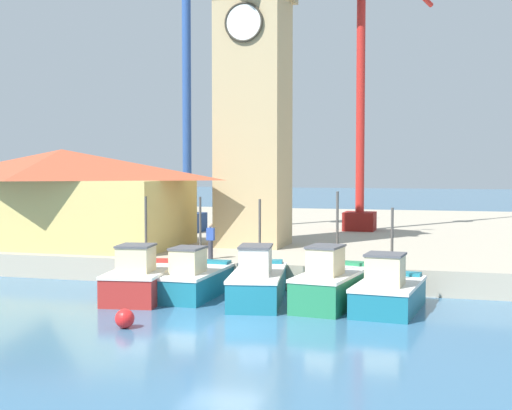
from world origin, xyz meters
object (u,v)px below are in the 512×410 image
Objects in this scene: fishing_boat_left_outer at (195,279)px; fishing_boat_center at (388,291)px; mooring_buoy at (125,319)px; port_crane_near at (363,119)px; dock_worker_near_tower at (211,240)px; fishing_boat_left_inner at (258,282)px; warehouse_left at (62,197)px; clock_tower at (254,85)px; fishing_boat_mid_left at (332,284)px; port_crane_far at (188,101)px; fishing_boat_far_left at (142,280)px.

fishing_boat_center is (7.82, -0.82, 0.01)m from fishing_boat_left_outer.
fishing_boat_center is 6.98× the size of mooring_buoy.
dock_worker_near_tower is at bearing -106.03° from port_crane_near.
warehouse_left is at bearing 151.21° from fishing_boat_left_inner.
mooring_buoy is (-0.03, -15.11, -9.19)m from clock_tower.
fishing_boat_left_outer is at bearing -102.00° from port_crane_near.
mooring_buoy is at bearing -99.66° from port_crane_near.
fishing_boat_mid_left is 22.12m from port_crane_far.
fishing_boat_center is at bearing -49.63° from port_crane_far.
fishing_boat_left_inner is at bearing 61.66° from mooring_buoy.
fishing_boat_left_inner is 8.66× the size of mooring_buoy.
fishing_boat_mid_left is at bearing 169.17° from fishing_boat_center.
port_crane_far reaches higher than warehouse_left.
fishing_boat_far_left is 0.22× the size of port_crane_far.
port_crane_far is at bearing -160.56° from port_crane_near.
clock_tower reaches higher than warehouse_left.
clock_tower is 27.78× the size of mooring_buoy.
port_crane_far is at bearing 112.03° from fishing_boat_left_outer.
fishing_boat_far_left is 7.55m from fishing_boat_mid_left.
fishing_boat_left_inner is at bearing -178.78° from fishing_boat_mid_left.
port_crane_near reaches higher than clock_tower.
warehouse_left is at bearing -136.76° from port_crane_near.
fishing_boat_mid_left is 14.16m from clock_tower.
clock_tower is 17.68m from mooring_buoy.
port_crane_near reaches higher than fishing_boat_mid_left.
clock_tower reaches higher than fishing_boat_center.
port_crane_far is (-14.28, 16.80, 8.68)m from fishing_boat_center.
fishing_boat_far_left is 0.96× the size of fishing_boat_mid_left.
fishing_boat_far_left is 4.68m from fishing_boat_left_inner.
fishing_boat_center is 9.51m from mooring_buoy.
clock_tower is 9.30m from port_crane_far.
warehouse_left reaches higher than fishing_boat_left_inner.
clock_tower is 1.36× the size of warehouse_left.
fishing_boat_center is at bearing -22.44° from warehouse_left.
fishing_boat_left_inner is at bearing -49.34° from dock_worker_near_tower.
port_crane_far reaches higher than clock_tower.
fishing_boat_far_left reaches higher than fishing_boat_center.
fishing_boat_left_outer reaches higher than fishing_boat_left_inner.
fishing_boat_center is at bearing -3.99° from fishing_boat_left_inner.
warehouse_left is at bearing 161.53° from dock_worker_near_tower.
fishing_boat_left_inner is at bearing -60.66° from port_crane_far.
fishing_boat_mid_left reaches higher than fishing_boat_far_left.
fishing_boat_left_inner is 2.88m from fishing_boat_mid_left.
warehouse_left is 0.59× the size of port_crane_far.
mooring_buoy is at bearing -118.34° from fishing_boat_left_inner.
port_crane_far is (-6.47, 15.98, 8.70)m from fishing_boat_left_outer.
fishing_boat_center is (5.04, -0.35, -0.06)m from fishing_boat_left_inner.
fishing_boat_center reaches higher than dock_worker_near_tower.
port_crane_far reaches higher than fishing_boat_left_inner.
mooring_buoy is at bearing -52.04° from warehouse_left.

